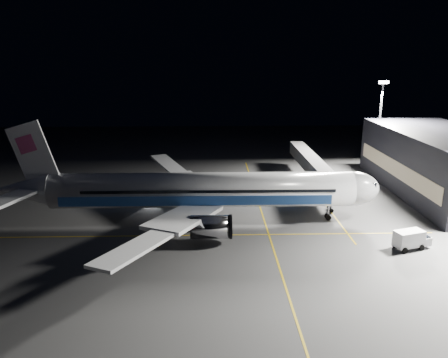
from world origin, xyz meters
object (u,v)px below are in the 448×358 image
jet_bridge (314,166)px  safety_cone_b (188,209)px  service_truck (412,239)px  safety_cone_c (175,211)px  baggage_tug (153,197)px  safety_cone_a (194,209)px  airliner (196,191)px  floodlight_mast_north (380,118)px

jet_bridge → safety_cone_b: size_ratio=66.08×
jet_bridge → service_truck: size_ratio=6.14×
jet_bridge → service_truck: jet_bridge is taller
safety_cone_c → baggage_tug: bearing=126.0°
jet_bridge → safety_cone_a: bearing=-151.1°
baggage_tug → safety_cone_b: 8.47m
jet_bridge → baggage_tug: 32.66m
jet_bridge → baggage_tug: size_ratio=13.41×
service_truck → safety_cone_b: service_truck is taller
baggage_tug → safety_cone_b: (6.69, -5.16, -0.58)m
service_truck → safety_cone_a: service_truck is taller
safety_cone_a → safety_cone_c: 3.30m
service_truck → safety_cone_b: (-32.06, 16.63, -1.17)m
airliner → safety_cone_b: (-1.75, 5.20, -4.90)m
floodlight_mast_north → baggage_tug: bearing=-156.4°
airliner → safety_cone_c: bearing=133.7°
safety_cone_b → floodlight_mast_north: bearing=32.0°
safety_cone_a → airliner: bearing=-82.3°
baggage_tug → safety_cone_a: 9.48m
airliner → service_truck: (30.31, -11.43, -3.73)m
baggage_tug → safety_cone_c: baggage_tug is taller
floodlight_mast_north → service_truck: size_ratio=3.69×
service_truck → jet_bridge: bearing=86.5°
service_truck → safety_cone_b: 36.13m
floodlight_mast_north → safety_cone_a: floodlight_mast_north is taller
airliner → service_truck: size_ratio=10.97×
airliner → safety_cone_b: bearing=108.6°
baggage_tug → safety_cone_a: (7.78, -5.39, -0.58)m
airliner → safety_cone_b: airliner is taller
jet_bridge → safety_cone_a: (-23.75, -13.08, -4.33)m
airliner → safety_cone_c: size_ratio=100.50×
safety_cone_a → safety_cone_b: safety_cone_b is taller
safety_cone_b → service_truck: bearing=-27.4°
floodlight_mast_north → safety_cone_b: 51.94m
floodlight_mast_north → safety_cone_a: 51.18m
service_truck → safety_cone_c: size_ratio=9.16×
floodlight_mast_north → safety_cone_a: bearing=-147.1°
jet_bridge → safety_cone_c: size_ratio=56.23×
airliner → floodlight_mast_north: size_ratio=2.97×
baggage_tug → safety_cone_b: bearing=-40.0°
service_truck → safety_cone_c: bearing=138.4°
airliner → safety_cone_c: 7.36m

